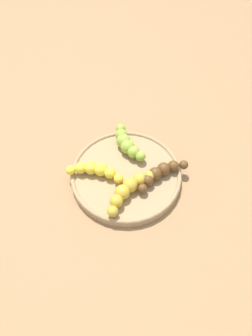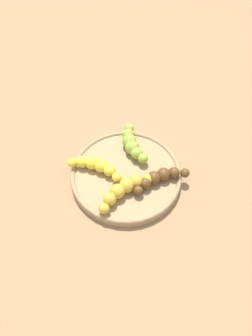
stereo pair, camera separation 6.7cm
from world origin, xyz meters
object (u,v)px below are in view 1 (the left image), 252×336
object	(u,v)px
fruit_bowl	(126,175)
banana_overripe	(161,173)
banana_green	(127,143)
banana_spotted	(128,190)
banana_yellow	(95,170)

from	to	relation	value
fruit_bowl	banana_overripe	distance (m)	0.08
banana_green	banana_spotted	bearing A→B (deg)	62.67
fruit_bowl	banana_overripe	world-z (taller)	banana_overripe
banana_green	banana_yellow	size ratio (longest dim) A/B	0.90
fruit_bowl	banana_spotted	distance (m)	0.06
banana_spotted	banana_overripe	world-z (taller)	banana_spotted
banana_overripe	banana_yellow	size ratio (longest dim) A/B	1.02
fruit_bowl	banana_yellow	distance (m)	0.07
banana_yellow	banana_overripe	bearing A→B (deg)	-81.59
banana_spotted	banana_overripe	distance (m)	0.09
banana_spotted	banana_yellow	world-z (taller)	banana_spotted
banana_overripe	banana_yellow	world-z (taller)	same
fruit_bowl	banana_spotted	world-z (taller)	banana_spotted
banana_green	banana_yellow	xyz separation A→B (m)	(0.10, -0.02, -0.00)
fruit_bowl	banana_green	size ratio (longest dim) A/B	2.31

